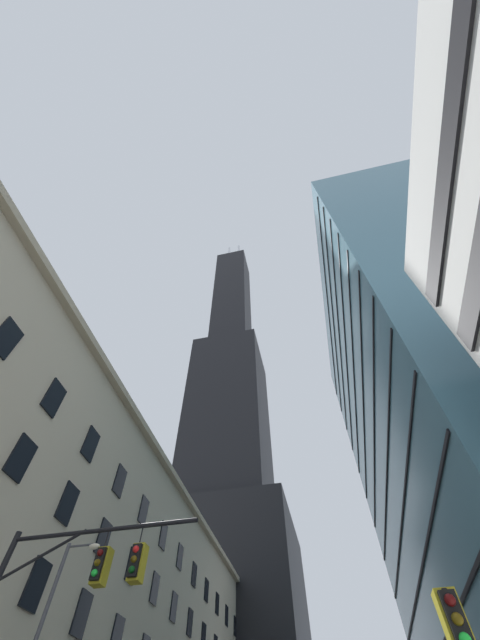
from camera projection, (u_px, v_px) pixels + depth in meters
station_building at (84, 619)px, 33.04m from camera, size 16.83×74.97×23.13m
dark_skyscraper at (227, 459)px, 90.67m from camera, size 29.20×29.20×179.87m
glass_office_midrise at (461, 412)px, 38.63m from camera, size 19.94×39.40×53.18m
traffic_signal_mast at (63, 597)px, 10.86m from camera, size 6.92×0.63×7.04m
traffic_light_near_right at (462, 639)px, 6.38m from camera, size 0.40×0.63×3.71m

